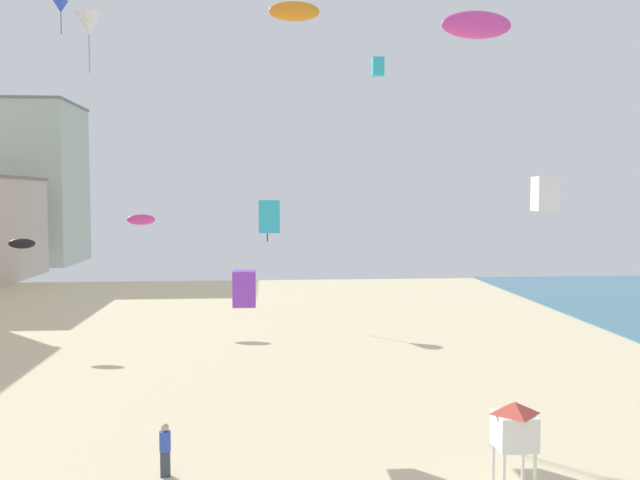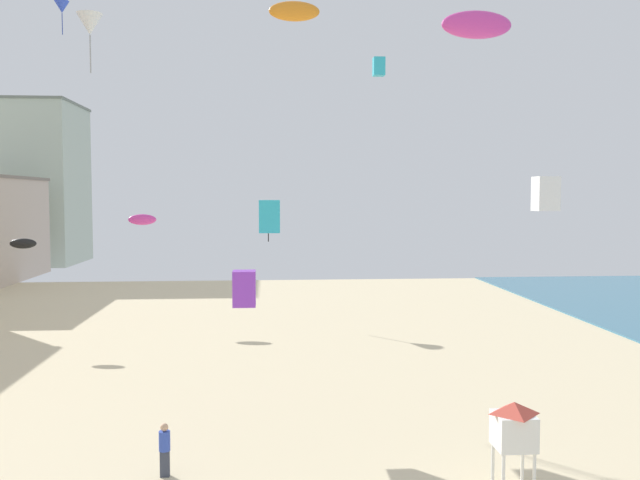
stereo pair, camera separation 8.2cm
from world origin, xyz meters
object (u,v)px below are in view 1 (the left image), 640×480
object	(u,v)px
kite_cyan_box	(269,216)
kite_magenta_parafoil_2	(476,25)
kite_blue_delta	(61,7)
kite_black_parafoil	(22,244)
kite_orange_parafoil	(294,11)
kite_black_delta	(267,209)
kite_cyan_box_2	(378,67)
kite_magenta_parafoil	(141,220)
kite_white_box	(545,194)
kite_flyer	(165,447)
kite_purple_box	(244,289)
kite_white_delta	(89,24)
lifeguard_stand	(514,426)

from	to	relation	value
kite_cyan_box	kite_magenta_parafoil_2	size ratio (longest dim) A/B	0.50
kite_blue_delta	kite_black_parafoil	bearing A→B (deg)	-121.43
kite_black_parafoil	kite_orange_parafoil	world-z (taller)	kite_orange_parafoil
kite_black_delta	kite_cyan_box_2	size ratio (longest dim) A/B	2.35
kite_magenta_parafoil_2	kite_black_parafoil	bearing A→B (deg)	145.88
kite_magenta_parafoil	kite_orange_parafoil	world-z (taller)	kite_orange_parafoil
kite_white_box	kite_cyan_box	distance (m)	11.79
kite_black_parafoil	kite_blue_delta	bearing A→B (deg)	58.57
kite_flyer	kite_purple_box	distance (m)	6.88
kite_cyan_box_2	kite_white_delta	bearing A→B (deg)	-171.48
kite_flyer	kite_cyan_box_2	xyz separation A→B (m)	(10.41, 24.16, 16.00)
kite_orange_parafoil	kite_flyer	bearing A→B (deg)	-124.28
kite_black_parafoil	kite_cyan_box	world-z (taller)	kite_cyan_box
kite_flyer	kite_black_delta	bearing A→B (deg)	-175.85
kite_cyan_box_2	kite_black_parafoil	bearing A→B (deg)	-170.91
kite_flyer	kite_black_delta	distance (m)	27.80
kite_magenta_parafoil_2	kite_cyan_box	bearing A→B (deg)	162.65
kite_cyan_box_2	kite_white_delta	xyz separation A→B (m)	(-17.76, -2.66, 1.72)
kite_black_parafoil	kite_cyan_box	size ratio (longest dim) A/B	1.14
kite_cyan_box	kite_black_delta	bearing A→B (deg)	90.16
kite_cyan_box_2	kite_white_box	bearing A→B (deg)	-74.49
kite_magenta_parafoil	kite_magenta_parafoil_2	size ratio (longest dim) A/B	0.70
lifeguard_stand	kite_orange_parafoil	world-z (taller)	kite_orange_parafoil
kite_black_delta	kite_white_box	size ratio (longest dim) A/B	1.89
kite_flyer	kite_white_delta	distance (m)	28.81
kite_white_delta	kite_flyer	bearing A→B (deg)	-71.12
lifeguard_stand	kite_magenta_parafoil_2	world-z (taller)	kite_magenta_parafoil_2
kite_magenta_parafoil	kite_purple_box	bearing A→B (deg)	-70.62
kite_magenta_parafoil	kite_orange_parafoil	distance (m)	24.64
kite_black_parafoil	kite_orange_parafoil	bearing A→B (deg)	-43.29
kite_black_delta	kite_cyan_box	bearing A→B (deg)	-89.84
kite_flyer	kite_magenta_parafoil_2	bearing A→B (deg)	127.25
kite_flyer	kite_white_box	bearing A→B (deg)	128.41
kite_cyan_box	kite_black_parafoil	bearing A→B (deg)	138.73
kite_black_delta	kite_magenta_parafoil_2	distance (m)	23.91
kite_black_parafoil	kite_blue_delta	xyz separation A→B (m)	(1.73, 2.84, 14.47)
kite_purple_box	kite_black_parafoil	size ratio (longest dim) A/B	0.86
kite_cyan_box	kite_cyan_box_2	distance (m)	19.98
kite_black_parafoil	kite_magenta_parafoil_2	bearing A→B (deg)	-34.12
kite_flyer	kite_white_box	size ratio (longest dim) A/B	1.12
kite_white_box	kite_cyan_box	xyz separation A→B (m)	(-11.75, 0.20, -0.95)
kite_magenta_parafoil	kite_cyan_box	distance (m)	20.98
kite_white_box	kite_blue_delta	distance (m)	31.31
kite_cyan_box	kite_cyan_box_2	world-z (taller)	kite_cyan_box_2
kite_magenta_parafoil	kite_black_delta	xyz separation A→B (m)	(8.65, -0.27, 0.71)
kite_black_parafoil	kite_cyan_box	bearing A→B (deg)	-41.27
lifeguard_stand	kite_cyan_box_2	world-z (taller)	kite_cyan_box_2
kite_orange_parafoil	kite_magenta_parafoil	bearing A→B (deg)	114.83
kite_purple_box	kite_cyan_box	world-z (taller)	kite_cyan_box
kite_purple_box	kite_magenta_parafoil	bearing A→B (deg)	109.38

